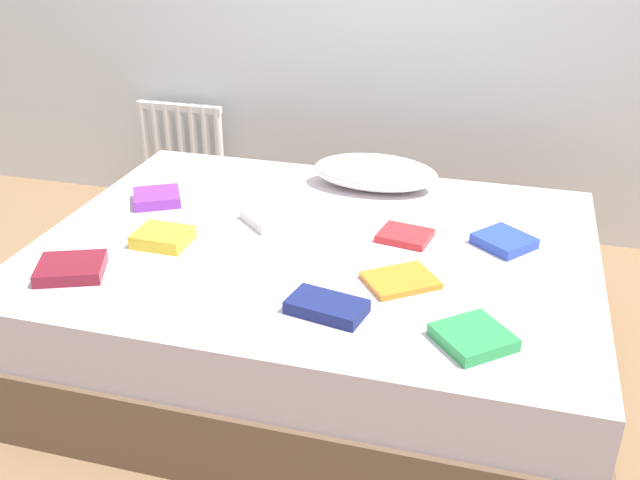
{
  "coord_description": "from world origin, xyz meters",
  "views": [
    {
      "loc": [
        0.63,
        -2.23,
        1.67
      ],
      "look_at": [
        0.0,
        0.05,
        0.48
      ],
      "focal_mm": 40.59,
      "sensor_mm": 36.0,
      "label": 1
    }
  ],
  "objects": [
    {
      "name": "textbook_yellow",
      "position": [
        -0.52,
        -0.16,
        0.52
      ],
      "size": [
        0.19,
        0.16,
        0.05
      ],
      "primitive_type": "cube",
      "rotation": [
        0.0,
        0.0,
        -0.02
      ],
      "color": "yellow",
      "rests_on": "bed"
    },
    {
      "name": "textbook_purple",
      "position": [
        -0.71,
        0.16,
        0.52
      ],
      "size": [
        0.24,
        0.24,
        0.04
      ],
      "primitive_type": "cube",
      "rotation": [
        0.0,
        0.0,
        0.51
      ],
      "color": "purple",
      "rests_on": "bed"
    },
    {
      "name": "radiator",
      "position": [
        -1.1,
        1.2,
        0.36
      ],
      "size": [
        0.48,
        0.04,
        0.46
      ],
      "color": "white",
      "rests_on": "ground"
    },
    {
      "name": "textbook_white",
      "position": [
        -0.22,
        0.11,
        0.52
      ],
      "size": [
        0.24,
        0.24,
        0.04
      ],
      "primitive_type": "cube",
      "rotation": [
        0.0,
        0.0,
        -0.74
      ],
      "color": "white",
      "rests_on": "bed"
    },
    {
      "name": "textbook_green",
      "position": [
        0.6,
        -0.49,
        0.52
      ],
      "size": [
        0.26,
        0.26,
        0.04
      ],
      "primitive_type": "cube",
      "rotation": [
        0.0,
        0.0,
        0.72
      ],
      "color": "green",
      "rests_on": "bed"
    },
    {
      "name": "bed",
      "position": [
        0.0,
        0.0,
        0.25
      ],
      "size": [
        2.0,
        1.5,
        0.5
      ],
      "color": "brown",
      "rests_on": "ground"
    },
    {
      "name": "textbook_red",
      "position": [
        0.3,
        0.1,
        0.51
      ],
      "size": [
        0.2,
        0.18,
        0.03
      ],
      "primitive_type": "cube",
      "rotation": [
        0.0,
        0.0,
        -0.17
      ],
      "color": "red",
      "rests_on": "bed"
    },
    {
      "name": "textbook_maroon",
      "position": [
        -0.71,
        -0.45,
        0.52
      ],
      "size": [
        0.26,
        0.25,
        0.04
      ],
      "primitive_type": "cube",
      "rotation": [
        0.0,
        0.0,
        0.39
      ],
      "color": "maroon",
      "rests_on": "bed"
    },
    {
      "name": "ground_plane",
      "position": [
        0.0,
        0.0,
        0.0
      ],
      "size": [
        8.0,
        8.0,
        0.0
      ],
      "primitive_type": "plane",
      "color": "#93704C"
    },
    {
      "name": "textbook_navy",
      "position": [
        0.16,
        -0.45,
        0.52
      ],
      "size": [
        0.25,
        0.17,
        0.04
      ],
      "primitive_type": "cube",
      "rotation": [
        0.0,
        0.0,
        -0.19
      ],
      "color": "navy",
      "rests_on": "bed"
    },
    {
      "name": "pillow",
      "position": [
        0.1,
        0.55,
        0.57
      ],
      "size": [
        0.52,
        0.27,
        0.14
      ],
      "primitive_type": "ellipsoid",
      "color": "white",
      "rests_on": "bed"
    },
    {
      "name": "textbook_orange",
      "position": [
        0.34,
        -0.22,
        0.51
      ],
      "size": [
        0.28,
        0.27,
        0.02
      ],
      "primitive_type": "cube",
      "rotation": [
        0.0,
        0.0,
        0.64
      ],
      "color": "orange",
      "rests_on": "bed"
    },
    {
      "name": "textbook_blue",
      "position": [
        0.65,
        0.14,
        0.52
      ],
      "size": [
        0.24,
        0.24,
        0.04
      ],
      "primitive_type": "cube",
      "rotation": [
        0.0,
        0.0,
        -0.67
      ],
      "color": "#2847B7",
      "rests_on": "bed"
    }
  ]
}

